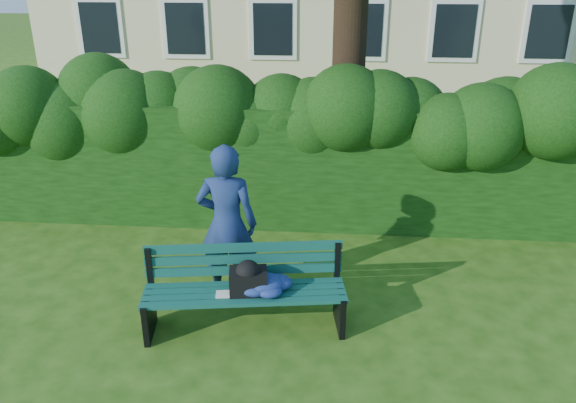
{
  "coord_description": "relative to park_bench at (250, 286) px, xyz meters",
  "views": [
    {
      "loc": [
        0.53,
        -5.66,
        3.61
      ],
      "look_at": [
        0.0,
        0.6,
        0.95
      ],
      "focal_mm": 35.0,
      "sensor_mm": 36.0,
      "label": 1
    }
  ],
  "objects": [
    {
      "name": "man_reading",
      "position": [
        -0.33,
        0.59,
        0.43
      ],
      "size": [
        0.69,
        0.46,
        1.87
      ],
      "primitive_type": "imported",
      "rotation": [
        0.0,
        0.0,
        3.12
      ],
      "color": "navy",
      "rests_on": "ground"
    },
    {
      "name": "hedge",
      "position": [
        0.3,
        2.86,
        0.4
      ],
      "size": [
        10.0,
        1.0,
        1.8
      ],
      "color": "black",
      "rests_on": "ground"
    },
    {
      "name": "park_bench",
      "position": [
        0.0,
        0.0,
        0.0
      ],
      "size": [
        2.16,
        0.86,
        0.89
      ],
      "rotation": [
        0.0,
        0.0,
        0.15
      ],
      "color": "#0E4A45",
      "rests_on": "ground"
    },
    {
      "name": "ground",
      "position": [
        0.3,
        0.66,
        -0.5
      ],
      "size": [
        80.0,
        80.0,
        0.0
      ],
      "primitive_type": "plane",
      "color": "#234C0F",
      "rests_on": "ground"
    }
  ]
}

